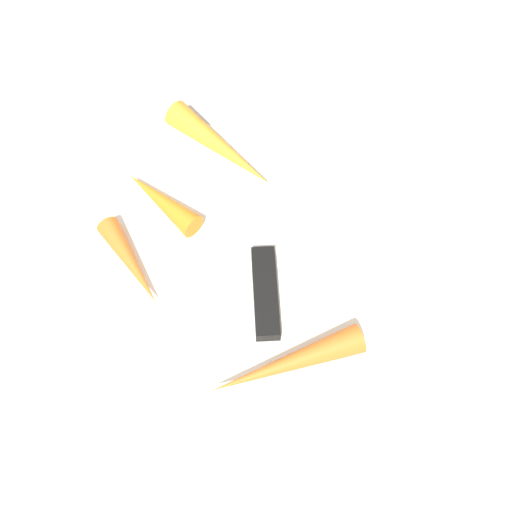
% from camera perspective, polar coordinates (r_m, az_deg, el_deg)
% --- Properties ---
extents(ground_plane, '(1.40, 1.40, 0.00)m').
position_cam_1_polar(ground_plane, '(0.65, 0.00, -0.51)').
color(ground_plane, '#ADA8A0').
extents(cutting_board, '(0.36, 0.26, 0.01)m').
position_cam_1_polar(cutting_board, '(0.64, 0.00, -0.26)').
color(cutting_board, silver).
rests_on(cutting_board, ground_plane).
extents(knife, '(0.10, 0.19, 0.01)m').
position_cam_1_polar(knife, '(0.62, 0.73, -2.05)').
color(knife, '#B7B7BC').
rests_on(knife, cutting_board).
extents(carrot_shortest, '(0.09, 0.05, 0.02)m').
position_cam_1_polar(carrot_shortest, '(0.66, -8.05, 4.69)').
color(carrot_shortest, orange).
rests_on(carrot_shortest, cutting_board).
extents(carrot_short, '(0.09, 0.07, 0.02)m').
position_cam_1_polar(carrot_short, '(0.63, -10.56, -0.55)').
color(carrot_short, orange).
rests_on(carrot_short, cutting_board).
extents(carrot_longest, '(0.12, 0.11, 0.03)m').
position_cam_1_polar(carrot_longest, '(0.58, 2.64, -9.12)').
color(carrot_longest, orange).
rests_on(carrot_longest, cutting_board).
extents(carrot_long, '(0.14, 0.07, 0.03)m').
position_cam_1_polar(carrot_long, '(0.69, -3.02, 9.22)').
color(carrot_long, orange).
rests_on(carrot_long, cutting_board).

